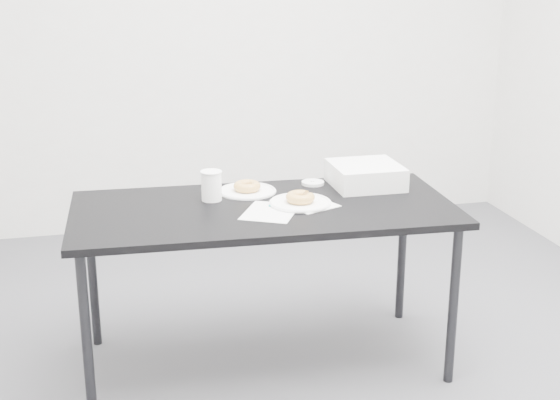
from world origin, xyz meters
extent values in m
plane|color=#4C4B50|center=(0.00, 0.00, 0.00)|extent=(4.00, 4.00, 0.00)
cube|color=silver|center=(0.00, 2.00, 1.35)|extent=(4.00, 0.02, 2.70)
cube|color=black|center=(-0.02, 0.15, 0.69)|extent=(1.57, 0.79, 0.03)
cylinder|color=black|center=(-0.74, -0.12, 0.34)|extent=(0.04, 0.04, 0.67)
cylinder|color=black|center=(-0.72, 0.48, 0.34)|extent=(0.04, 0.04, 0.67)
cylinder|color=black|center=(0.68, -0.19, 0.34)|extent=(0.04, 0.04, 0.67)
cylinder|color=black|center=(0.70, 0.42, 0.34)|extent=(0.04, 0.04, 0.67)
cube|color=white|center=(-0.01, 0.07, 0.70)|extent=(0.29, 0.31, 0.00)
cube|color=green|center=(0.07, 0.15, 0.70)|extent=(0.05, 0.05, 0.00)
cylinder|color=#0C8783|center=(0.05, 0.14, 0.71)|extent=(0.11, 0.04, 0.01)
cube|color=white|center=(0.17, 0.12, 0.70)|extent=(0.23, 0.23, 0.00)
cylinder|color=white|center=(0.13, 0.14, 0.71)|extent=(0.25, 0.25, 0.01)
torus|color=#C87F3F|center=(0.13, 0.14, 0.73)|extent=(0.15, 0.15, 0.04)
cylinder|color=white|center=(-0.05, 0.36, 0.71)|extent=(0.25, 0.25, 0.01)
torus|color=#C87F3F|center=(-0.05, 0.36, 0.73)|extent=(0.12, 0.12, 0.04)
cylinder|color=white|center=(-0.21, 0.28, 0.76)|extent=(0.08, 0.08, 0.13)
cylinder|color=white|center=(0.26, 0.40, 0.71)|extent=(0.10, 0.10, 0.01)
cube|color=white|center=(0.48, 0.33, 0.75)|extent=(0.29, 0.29, 0.10)
camera|label=1|loc=(-0.65, -2.78, 1.67)|focal=50.00mm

